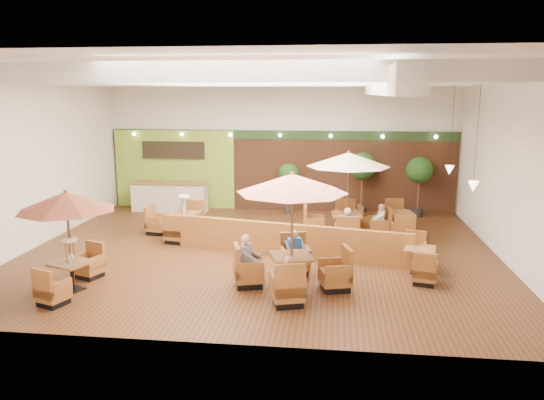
# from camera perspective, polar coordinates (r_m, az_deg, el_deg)

# --- Properties ---
(room) EXTENTS (14.04, 14.00, 5.52)m
(room) POSITION_cam_1_polar(r_m,az_deg,el_deg) (16.57, 0.12, 7.73)
(room) COLOR #381E0F
(room) RESTS_ON ground
(service_counter) EXTENTS (3.00, 0.75, 1.18)m
(service_counter) POSITION_cam_1_polar(r_m,az_deg,el_deg) (21.74, -10.94, 0.33)
(service_counter) COLOR beige
(service_counter) RESTS_ON ground
(booth_divider) EXTENTS (6.96, 1.64, 0.98)m
(booth_divider) POSITION_cam_1_polar(r_m,az_deg,el_deg) (15.50, 1.91, -4.35)
(booth_divider) COLOR brown
(booth_divider) RESTS_ON ground
(table_0) EXTENTS (2.30, 2.58, 2.49)m
(table_0) POSITION_cam_1_polar(r_m,az_deg,el_deg) (13.42, -21.16, -1.48)
(table_0) COLOR brown
(table_0) RESTS_ON ground
(table_1) EXTENTS (2.99, 2.99, 2.90)m
(table_1) POSITION_cam_1_polar(r_m,az_deg,el_deg) (12.66, 2.16, -1.15)
(table_1) COLOR brown
(table_1) RESTS_ON ground
(table_2) EXTENTS (2.86, 2.86, 2.90)m
(table_2) POSITION_cam_1_polar(r_m,az_deg,el_deg) (17.24, 8.15, 2.14)
(table_2) COLOR brown
(table_2) RESTS_ON ground
(table_3) EXTENTS (1.83, 2.66, 1.54)m
(table_3) POSITION_cam_1_polar(r_m,az_deg,el_deg) (18.12, -10.13, -2.30)
(table_3) COLOR brown
(table_3) RESTS_ON ground
(table_4) EXTENTS (0.93, 2.43, 0.87)m
(table_4) POSITION_cam_1_polar(r_m,az_deg,el_deg) (14.69, 15.56, -6.31)
(table_4) COLOR brown
(table_4) RESTS_ON ground
(table_5) EXTENTS (1.88, 2.75, 1.01)m
(table_5) POSITION_cam_1_polar(r_m,az_deg,el_deg) (18.22, 12.54, -2.57)
(table_5) COLOR brown
(table_5) RESTS_ON ground
(topiary_0) EXTENTS (0.86, 0.86, 1.99)m
(topiary_0) POSITION_cam_1_polar(r_m,az_deg,el_deg) (20.84, 1.83, 2.56)
(topiary_0) COLOR black
(topiary_0) RESTS_ON ground
(topiary_1) EXTENTS (1.06, 1.06, 2.46)m
(topiary_1) POSITION_cam_1_polar(r_m,az_deg,el_deg) (20.74, 9.71, 3.34)
(topiary_1) COLOR black
(topiary_1) RESTS_ON ground
(topiary_2) EXTENTS (1.00, 1.00, 2.32)m
(topiary_2) POSITION_cam_1_polar(r_m,az_deg,el_deg) (20.98, 15.57, 2.89)
(topiary_2) COLOR black
(topiary_2) RESTS_ON ground
(diner_0) EXTENTS (0.38, 0.34, 0.71)m
(diner_0) POSITION_cam_1_polar(r_m,az_deg,el_deg) (11.98, 1.70, -7.99)
(diner_0) COLOR white
(diner_0) RESTS_ON ground
(diner_1) EXTENTS (0.40, 0.37, 0.71)m
(diner_1) POSITION_cam_1_polar(r_m,az_deg,el_deg) (14.00, 2.48, -5.09)
(diner_1) COLOR #2761AC
(diner_1) RESTS_ON ground
(diner_2) EXTENTS (0.37, 0.44, 0.86)m
(diner_2) POSITION_cam_1_polar(r_m,az_deg,el_deg) (13.09, -2.55, -6.02)
(diner_2) COLOR slate
(diner_2) RESTS_ON ground
(diner_3) EXTENTS (0.39, 0.31, 0.81)m
(diner_3) POSITION_cam_1_polar(r_m,az_deg,el_deg) (16.44, 8.11, -2.54)
(diner_3) COLOR #2761AC
(diner_3) RESTS_ON ground
(diner_4) EXTENTS (0.31, 0.37, 0.73)m
(diner_4) POSITION_cam_1_polar(r_m,az_deg,el_deg) (17.54, 11.51, -1.87)
(diner_4) COLOR white
(diner_4) RESTS_ON ground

